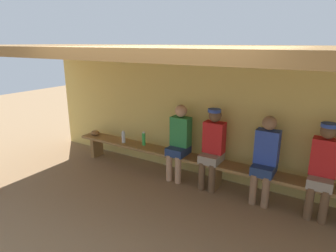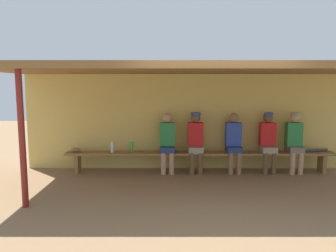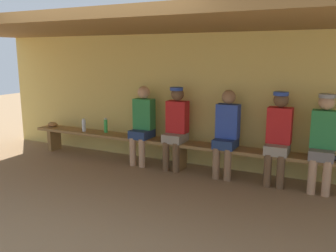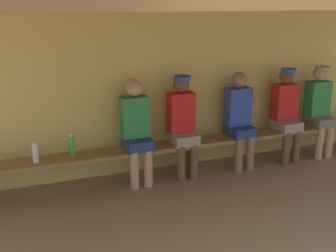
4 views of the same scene
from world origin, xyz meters
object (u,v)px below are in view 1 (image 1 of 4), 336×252
at_px(player_rightmost, 265,156).
at_px(player_in_blue, 212,145).
at_px(bench, 217,166).
at_px(water_bottle_orange, 123,137).
at_px(baseball_glove_worn, 95,133).
at_px(player_in_red, 323,166).
at_px(water_bottle_green, 144,139).
at_px(player_with_sunglasses, 179,139).

height_order(player_rightmost, player_in_blue, player_in_blue).
xyz_separation_m(bench, water_bottle_orange, (-1.96, -0.04, 0.19)).
xyz_separation_m(water_bottle_orange, baseball_glove_worn, (-0.83, 0.06, -0.07)).
bearing_deg(baseball_glove_worn, water_bottle_orange, 15.32).
xyz_separation_m(player_in_red, water_bottle_green, (-3.05, 0.04, -0.16)).
bearing_deg(water_bottle_green, bench, -1.70).
bearing_deg(water_bottle_green, player_rightmost, -1.06).
bearing_deg(player_rightmost, bench, -179.77).
xyz_separation_m(player_in_red, player_in_blue, (-1.62, 0.00, 0.00)).
bearing_deg(player_in_red, water_bottle_orange, -179.27).
distance_m(water_bottle_green, water_bottle_orange, 0.44).
distance_m(bench, water_bottle_green, 1.54).
xyz_separation_m(water_bottle_green, water_bottle_orange, (-0.43, -0.09, -0.01)).
relative_size(player_in_red, baseball_glove_worn, 5.60).
bearing_deg(player_rightmost, water_bottle_orange, -179.08).
relative_size(player_rightmost, player_with_sunglasses, 1.00).
bearing_deg(player_with_sunglasses, player_in_red, 0.01).
bearing_deg(player_in_red, player_in_blue, 180.00).
bearing_deg(baseball_glove_worn, player_rightmost, 19.37).
distance_m(water_bottle_green, baseball_glove_worn, 1.27).
distance_m(player_with_sunglasses, water_bottle_green, 0.81).
height_order(player_rightmost, water_bottle_green, player_rightmost).
height_order(player_with_sunglasses, baseball_glove_worn, player_with_sunglasses).
height_order(player_with_sunglasses, player_in_blue, player_in_blue).
relative_size(player_with_sunglasses, water_bottle_orange, 5.65).
height_order(player_in_blue, water_bottle_orange, player_in_blue).
xyz_separation_m(player_with_sunglasses, water_bottle_orange, (-1.23, -0.04, -0.16)).
bearing_deg(water_bottle_orange, player_rightmost, 0.92).
height_order(bench, player_rightmost, player_rightmost).
bearing_deg(water_bottle_green, water_bottle_orange, -168.70).
distance_m(player_rightmost, baseball_glove_worn, 3.55).
bearing_deg(water_bottle_green, baseball_glove_worn, -178.98).
relative_size(player_in_blue, water_bottle_orange, 5.69).
relative_size(player_in_red, water_bottle_green, 5.07).
distance_m(bench, player_rightmost, 0.83).
distance_m(player_in_blue, baseball_glove_worn, 2.70).
bearing_deg(bench, baseball_glove_worn, 179.53).
relative_size(player_rightmost, player_in_blue, 0.99).
xyz_separation_m(player_with_sunglasses, water_bottle_green, (-0.80, 0.04, -0.14)).
bearing_deg(water_bottle_orange, bench, 1.19).
distance_m(player_with_sunglasses, water_bottle_orange, 1.24).
height_order(player_in_blue, baseball_glove_worn, player_in_blue).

